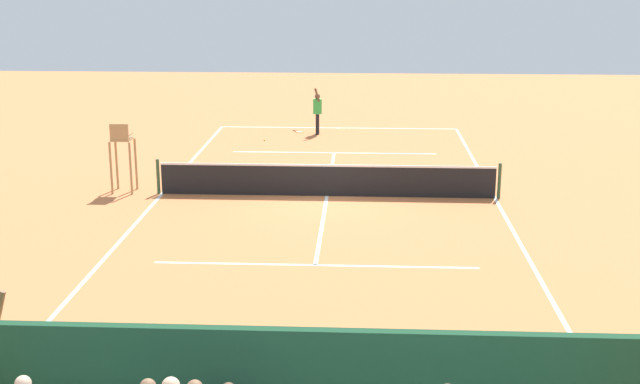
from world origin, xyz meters
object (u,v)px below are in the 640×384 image
(tennis_player, at_px, (317,110))
(tennis_net, at_px, (327,180))
(tennis_racket, at_px, (299,132))
(tennis_ball_near, at_px, (264,140))
(umpire_chair, at_px, (122,150))

(tennis_player, bearing_deg, tennis_net, 94.85)
(tennis_racket, height_order, tennis_ball_near, tennis_ball_near)
(tennis_net, distance_m, tennis_player, 9.63)
(tennis_player, bearing_deg, umpire_chair, 60.26)
(tennis_net, xyz_separation_m, tennis_racket, (1.61, -9.97, -0.49))
(tennis_net, bearing_deg, tennis_player, -85.15)
(tennis_net, bearing_deg, tennis_ball_near, -70.77)
(umpire_chair, distance_m, tennis_player, 10.86)
(tennis_player, bearing_deg, tennis_racket, -25.81)
(tennis_racket, xyz_separation_m, tennis_ball_near, (1.22, 1.85, 0.02))
(tennis_net, distance_m, umpire_chair, 6.25)
(tennis_net, distance_m, tennis_racket, 10.11)
(umpire_chair, xyz_separation_m, tennis_ball_near, (-3.37, -7.96, -1.28))
(umpire_chair, relative_size, tennis_racket, 4.13)
(tennis_player, xyz_separation_m, tennis_ball_near, (2.02, 1.46, -0.98))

